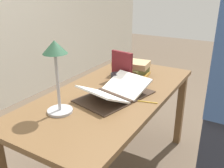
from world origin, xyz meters
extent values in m
cube|color=brown|center=(0.00, 0.00, 0.74)|extent=(1.59, 0.75, 0.03)
cube|color=brown|center=(0.74, -0.33, 0.36)|extent=(0.06, 0.06, 0.72)
cube|color=brown|center=(0.74, 0.33, 0.36)|extent=(0.06, 0.06, 0.72)
cube|color=#38281E|center=(-0.06, -0.06, 0.76)|extent=(0.10, 0.31, 0.02)
cube|color=#38281E|center=(-0.19, -0.03, 0.76)|extent=(0.32, 0.37, 0.01)
cube|color=#38281E|center=(0.08, -0.09, 0.76)|extent=(0.32, 0.37, 0.01)
cube|color=white|center=(-0.17, -0.03, 0.81)|extent=(0.28, 0.35, 0.11)
cube|color=white|center=(0.06, -0.09, 0.81)|extent=(0.28, 0.35, 0.11)
cube|color=#BC8933|center=(0.40, 0.04, 0.77)|extent=(0.22, 0.31, 0.03)
cube|color=brown|center=(0.40, 0.04, 0.81)|extent=(0.24, 0.27, 0.05)
cube|color=tan|center=(0.40, 0.04, 0.86)|extent=(0.21, 0.31, 0.05)
cube|color=maroon|center=(0.23, 0.04, 0.88)|extent=(0.05, 0.19, 0.25)
cylinder|color=#ADADB2|center=(-0.42, 0.11, 0.76)|extent=(0.15, 0.15, 0.02)
cylinder|color=#ADADB2|center=(-0.42, 0.11, 0.94)|extent=(0.02, 0.02, 0.35)
cone|color=#285138|center=(-0.42, 0.11, 1.16)|extent=(0.14, 0.14, 0.08)
cylinder|color=#28282D|center=(0.16, 0.06, 0.80)|extent=(0.08, 0.08, 0.09)
torus|color=#28282D|center=(0.21, 0.06, 0.80)|extent=(0.05, 0.01, 0.05)
cylinder|color=gold|center=(-0.03, -0.28, 0.76)|extent=(0.04, 0.15, 0.01)
cube|color=#2D3342|center=(0.02, -0.77, 0.40)|extent=(0.31, 0.20, 0.80)
camera|label=1|loc=(-1.42, -0.85, 1.47)|focal=40.00mm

